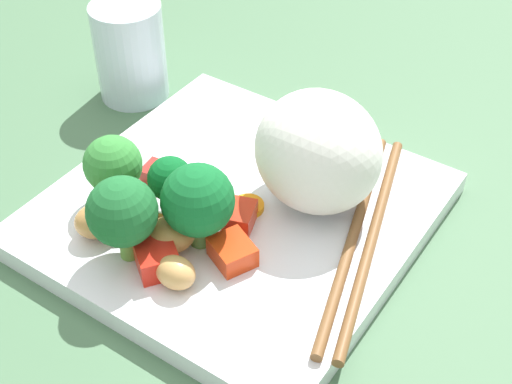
# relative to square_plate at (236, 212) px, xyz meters

# --- Properties ---
(ground_plane) EXTENTS (1.10, 1.10, 0.02)m
(ground_plane) POSITION_rel_square_plate_xyz_m (0.00, 0.00, -0.02)
(ground_plane) COLOR #486F4D
(square_plate) EXTENTS (0.28, 0.28, 0.02)m
(square_plate) POSITION_rel_square_plate_xyz_m (0.00, 0.00, 0.00)
(square_plate) COLOR white
(square_plate) RESTS_ON ground_plane
(rice_mound) EXTENTS (0.12, 0.11, 0.09)m
(rice_mound) POSITION_rel_square_plate_xyz_m (0.05, 0.04, 0.05)
(rice_mound) COLOR white
(rice_mound) RESTS_ON square_plate
(broccoli_floret_0) EXTENTS (0.05, 0.05, 0.07)m
(broccoli_floret_0) POSITION_rel_square_plate_xyz_m (0.00, -0.05, 0.05)
(broccoli_floret_0) COLOR #598F41
(broccoli_floret_0) RESTS_ON square_plate
(broccoli_floret_1) EXTENTS (0.04, 0.04, 0.06)m
(broccoli_floret_1) POSITION_rel_square_plate_xyz_m (-0.08, -0.04, 0.04)
(broccoli_floret_1) COLOR #609A44
(broccoli_floret_1) RESTS_ON square_plate
(broccoli_floret_2) EXTENTS (0.03, 0.03, 0.05)m
(broccoli_floret_2) POSITION_rel_square_plate_xyz_m (-0.04, -0.03, 0.04)
(broccoli_floret_2) COLOR #5F9B4C
(broccoli_floret_2) RESTS_ON square_plate
(broccoli_floret_3) EXTENTS (0.05, 0.05, 0.07)m
(broccoli_floret_3) POSITION_rel_square_plate_xyz_m (-0.04, -0.08, 0.05)
(broccoli_floret_3) COLOR #62983B
(broccoli_floret_3) RESTS_ON square_plate
(carrot_slice_0) EXTENTS (0.03, 0.03, 0.01)m
(carrot_slice_0) POSITION_rel_square_plate_xyz_m (-0.01, -0.02, 0.01)
(carrot_slice_0) COLOR orange
(carrot_slice_0) RESTS_ON square_plate
(carrot_slice_1) EXTENTS (0.03, 0.03, 0.00)m
(carrot_slice_1) POSITION_rel_square_plate_xyz_m (0.01, 0.00, 0.01)
(carrot_slice_1) COLOR orange
(carrot_slice_1) RESTS_ON square_plate
(carrot_slice_2) EXTENTS (0.03, 0.03, 0.01)m
(carrot_slice_2) POSITION_rel_square_plate_xyz_m (-0.04, -0.05, 0.01)
(carrot_slice_2) COLOR orange
(carrot_slice_2) RESTS_ON square_plate
(pepper_chunk_0) EXTENTS (0.04, 0.04, 0.02)m
(pepper_chunk_0) POSITION_rel_square_plate_xyz_m (-0.01, -0.08, 0.02)
(pepper_chunk_0) COLOR red
(pepper_chunk_0) RESTS_ON square_plate
(pepper_chunk_1) EXTENTS (0.03, 0.03, 0.02)m
(pepper_chunk_1) POSITION_rel_square_plate_xyz_m (0.01, -0.02, 0.02)
(pepper_chunk_1) COLOR red
(pepper_chunk_1) RESTS_ON square_plate
(pepper_chunk_2) EXTENTS (0.04, 0.04, 0.02)m
(pepper_chunk_2) POSITION_rel_square_plate_xyz_m (0.03, -0.05, 0.02)
(pepper_chunk_2) COLOR red
(pepper_chunk_2) RESTS_ON square_plate
(pepper_chunk_3) EXTENTS (0.02, 0.02, 0.01)m
(pepper_chunk_3) POSITION_rel_square_plate_xyz_m (-0.07, -0.01, 0.02)
(pepper_chunk_3) COLOR red
(pepper_chunk_3) RESTS_ON square_plate
(chicken_piece_0) EXTENTS (0.04, 0.05, 0.02)m
(chicken_piece_0) POSITION_rel_square_plate_xyz_m (-0.01, -0.06, 0.02)
(chicken_piece_0) COLOR #BB8B43
(chicken_piece_0) RESTS_ON square_plate
(chicken_piece_1) EXTENTS (0.04, 0.04, 0.03)m
(chicken_piece_1) POSITION_rel_square_plate_xyz_m (-0.07, -0.08, 0.02)
(chicken_piece_1) COLOR #C18949
(chicken_piece_1) RESTS_ON square_plate
(chicken_piece_2) EXTENTS (0.03, 0.02, 0.02)m
(chicken_piece_2) POSITION_rel_square_plate_xyz_m (0.01, -0.09, 0.02)
(chicken_piece_2) COLOR tan
(chicken_piece_2) RESTS_ON square_plate
(chicken_piece_3) EXTENTS (0.05, 0.05, 0.03)m
(chicken_piece_3) POSITION_rel_square_plate_xyz_m (-0.06, -0.06, 0.02)
(chicken_piece_3) COLOR #B1834B
(chicken_piece_3) RESTS_ON square_plate
(chopstick_pair) EXTENTS (0.07, 0.22, 0.01)m
(chopstick_pair) POSITION_rel_square_plate_xyz_m (0.10, 0.01, 0.01)
(chopstick_pair) COLOR brown
(chopstick_pair) RESTS_ON square_plate
(drinking_glass) EXTENTS (0.06, 0.06, 0.09)m
(drinking_glass) POSITION_rel_square_plate_xyz_m (-0.18, 0.10, 0.04)
(drinking_glass) COLOR silver
(drinking_glass) RESTS_ON ground_plane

